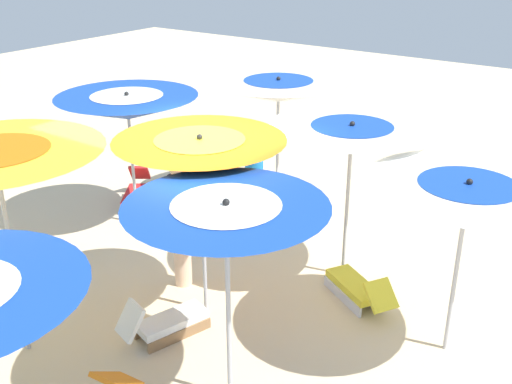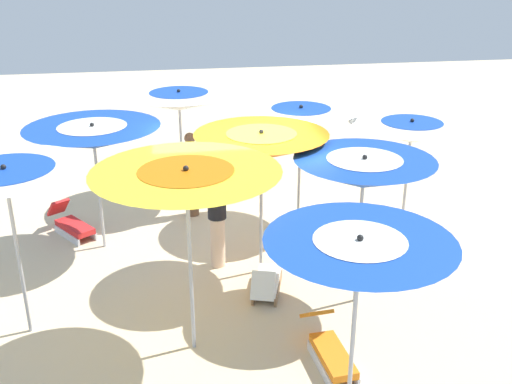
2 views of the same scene
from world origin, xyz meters
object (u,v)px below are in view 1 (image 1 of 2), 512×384
beach_umbrella_0 (467,199)px  lounger_1 (358,288)px  beachgoer_2 (254,175)px  lounger_2 (166,322)px  beach_umbrella_4 (200,155)px  beach_umbrella_5 (128,107)px  beach_umbrella_2 (278,91)px  beach_umbrella_1 (351,138)px  lounger_3 (136,193)px  beachgoer_1 (181,220)px  beach_umbrella_3 (227,225)px

beach_umbrella_0 → lounger_1: size_ratio=1.79×
beachgoer_2 → lounger_2: bearing=-37.7°
beach_umbrella_4 → beach_umbrella_5: beach_umbrella_4 is taller
beach_umbrella_2 → beach_umbrella_5: (-2.00, 1.50, -0.07)m
beach_umbrella_1 → lounger_2: size_ratio=1.96×
beach_umbrella_4 → lounger_3: beach_umbrella_4 is taller
beach_umbrella_1 → beach_umbrella_4: (-1.82, 1.04, 0.09)m
beachgoer_2 → lounger_3: bearing=-130.4°
beachgoer_1 → beachgoer_2: (2.10, 0.28, -0.10)m
beach_umbrella_0 → lounger_2: size_ratio=1.88×
beach_umbrella_0 → beach_umbrella_4: size_ratio=0.92×
beach_umbrella_3 → lounger_1: bearing=-6.6°
beach_umbrella_0 → beachgoer_2: bearing=69.5°
beach_umbrella_2 → beachgoer_2: (-0.89, -0.13, -1.20)m
lounger_3 → beachgoer_1: beachgoer_1 is taller
beach_umbrella_2 → beachgoer_1: (-2.99, -0.41, -1.10)m
beach_umbrella_0 → beachgoer_2: 4.15m
beach_umbrella_3 → beach_umbrella_5: size_ratio=1.02×
beach_umbrella_0 → beach_umbrella_3: bearing=143.1°
lounger_2 → beach_umbrella_2: bearing=31.6°
beach_umbrella_0 → lounger_2: (-1.72, 2.85, -1.72)m
beach_umbrella_0 → beach_umbrella_4: bearing=109.7°
beach_umbrella_5 → beachgoer_1: beach_umbrella_5 is taller
beach_umbrella_4 → beachgoer_1: 1.37m
beach_umbrella_1 → beach_umbrella_4: bearing=150.2°
beach_umbrella_1 → beachgoer_2: (0.60, 1.98, -1.17)m
lounger_1 → beachgoer_2: (1.10, 2.46, 0.68)m
beach_umbrella_5 → lounger_3: beach_umbrella_5 is taller
lounger_3 → beachgoer_2: bearing=68.2°
beach_umbrella_5 → beachgoer_1: 2.38m
beachgoer_1 → lounger_1: bearing=86.1°
lounger_2 → lounger_3: (2.59, 3.14, -0.00)m
beachgoer_1 → beach_umbrella_3: bearing=24.6°
beach_umbrella_5 → beachgoer_2: 2.27m
beach_umbrella_0 → lounger_2: 3.75m
beach_umbrella_5 → lounger_2: beach_umbrella_5 is taller
beach_umbrella_2 → lounger_2: size_ratio=1.98×
beach_umbrella_1 → beach_umbrella_2: bearing=54.8°
beach_umbrella_1 → beach_umbrella_2: size_ratio=0.99×
beachgoer_1 → beach_umbrella_1: bearing=102.7°
beach_umbrella_1 → beach_umbrella_3: size_ratio=0.99×
beach_umbrella_2 → lounger_3: size_ratio=2.00×
lounger_2 → beach_umbrella_4: bearing=14.3°
beach_umbrella_5 → lounger_2: 3.71m
beach_umbrella_2 → lounger_2: (-4.02, -1.04, -1.87)m
lounger_3 → beach_umbrella_4: bearing=24.1°
lounger_1 → lounger_3: size_ratio=1.06×
beach_umbrella_0 → beach_umbrella_4: beach_umbrella_4 is taller
lounger_1 → lounger_3: bearing=23.7°
lounger_2 → beach_umbrella_5: bearing=68.6°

